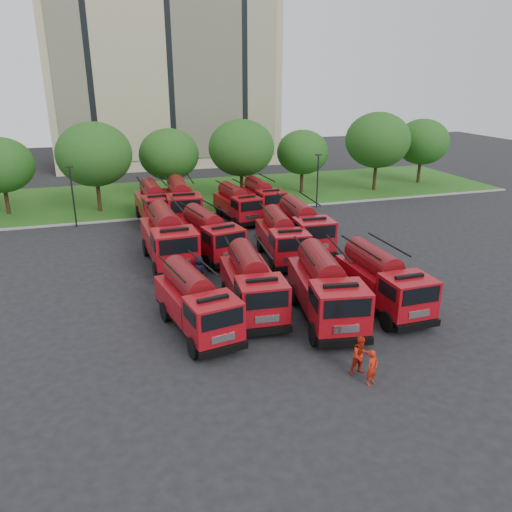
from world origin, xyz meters
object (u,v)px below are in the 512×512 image
Objects in this scene: fire_truck_11 at (262,197)px; firefighter_2 at (395,323)px; fire_truck_1 at (252,283)px; firefighter_4 at (200,285)px; fire_truck_4 at (168,238)px; firefighter_3 at (374,313)px; fire_truck_0 at (196,302)px; fire_truck_7 at (302,226)px; fire_truck_3 at (382,280)px; firefighter_0 at (371,384)px; firefighter_5 at (354,258)px; fire_truck_8 at (154,204)px; firefighter_1 at (359,374)px; fire_truck_6 at (281,237)px; fire_truck_9 at (181,203)px; fire_truck_10 at (237,204)px; fire_truck_2 at (325,288)px; fire_truck_5 at (210,234)px.

fire_truck_11 is 22.70m from firefighter_2.
firefighter_4 is at bearing 119.88° from fire_truck_1.
fire_truck_4 is 14.55m from firefighter_3.
firefighter_2 reaches higher than firefighter_3.
fire_truck_11 is (10.02, 20.31, -0.02)m from fire_truck_0.
fire_truck_7 is (6.56, 8.94, 0.08)m from fire_truck_1.
fire_truck_3 is 7.76m from firefighter_0.
fire_truck_4 is 5.02× the size of firefighter_5.
fire_truck_4 is 10.20m from fire_truck_8.
firefighter_1 is at bearing -55.57° from fire_truck_0.
fire_truck_6 reaches higher than fire_truck_0.
firefighter_0 is (-3.82, -16.99, -1.68)m from fire_truck_7.
fire_truck_4 is 9.70m from fire_truck_9.
fire_truck_0 is 11.33m from fire_truck_6.
fire_truck_1 is at bearing -109.69° from fire_truck_10.
fire_truck_6 is (4.29, 7.18, -0.02)m from fire_truck_1.
firefighter_0 is 0.88× the size of firefighter_1.
fire_truck_9 is at bearing 72.60° from fire_truck_0.
fire_truck_1 is 1.03× the size of fire_truck_3.
fire_truck_6 is 13.79m from fire_truck_8.
fire_truck_9 is at bearing 13.75° from firefighter_2.
firefighter_1 is at bearing -99.99° from fire_truck_10.
fire_truck_11 is 3.77× the size of firefighter_1.
fire_truck_9 reaches higher than fire_truck_3.
fire_truck_7 is at bearing -48.46° from fire_truck_8.
fire_truck_10 reaches higher than firefighter_4.
firefighter_5 is at bearing -20.81° from firefighter_2.
fire_truck_10 is at bearing 65.78° from firefighter_0.
firefighter_4 is (0.99, -14.60, -1.69)m from fire_truck_8.
fire_truck_11 is at bearing 79.83° from firefighter_1.
fire_truck_2 is 4.19× the size of firefighter_4.
fire_truck_5 is at bearing -84.47° from firefighter_3.
firefighter_0 is 5.92m from firefighter_2.
fire_truck_3 is at bearing -157.87° from firefighter_4.
firefighter_3 is at bearing -71.35° from fire_truck_5.
fire_truck_3 is 4.46× the size of firefighter_0.
fire_truck_6 is 0.95× the size of fire_truck_8.
fire_truck_0 is 0.96× the size of fire_truck_5.
fire_truck_11 is at bearing -88.46° from firefighter_5.
fire_truck_4 is 4.91m from firefighter_4.
firefighter_3 is at bearing -15.16° from fire_truck_1.
firefighter_5 is (12.50, 7.00, -1.54)m from fire_truck_0.
fire_truck_4 reaches higher than fire_truck_7.
fire_truck_0 reaches higher than fire_truck_11.
firefighter_0 is at bearing -84.66° from firefighter_1.
fire_truck_4 is at bearing -22.18° from firefighter_5.
fire_truck_0 is 4.61× the size of firefighter_3.
fire_truck_2 is 11.76m from fire_truck_5.
fire_truck_2 is 21.29m from fire_truck_11.
fire_truck_0 is 6.70m from fire_truck_2.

